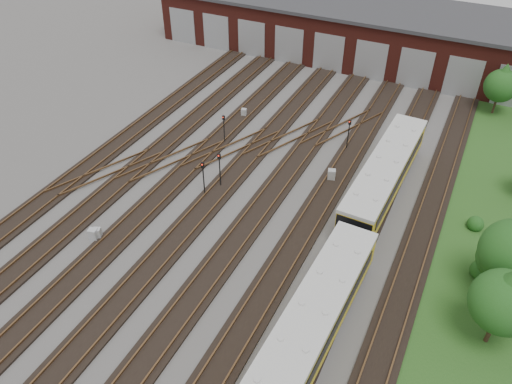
% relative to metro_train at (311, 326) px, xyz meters
% --- Properties ---
extents(ground, '(120.00, 120.00, 0.00)m').
position_rel_metro_train_xyz_m(ground, '(-10.00, 2.44, -1.92)').
color(ground, '#44423F').
rests_on(ground, ground).
extents(track_network, '(30.40, 70.00, 0.33)m').
position_rel_metro_train_xyz_m(track_network, '(-10.17, 3.03, -1.81)').
color(track_network, black).
rests_on(track_network, ground).
extents(maintenance_shed, '(51.00, 12.50, 6.35)m').
position_rel_metro_train_xyz_m(maintenance_shed, '(-10.01, 42.41, 1.28)').
color(maintenance_shed, '#541B15').
rests_on(maintenance_shed, ground).
extents(grass_verge, '(8.00, 55.00, 0.05)m').
position_rel_metro_train_xyz_m(grass_verge, '(9.00, 12.44, -1.89)').
color(grass_verge, '#1C4918').
rests_on(grass_verge, ground).
extents(metro_train, '(3.24, 47.10, 3.10)m').
position_rel_metro_train_xyz_m(metro_train, '(0.00, 0.00, 0.00)').
color(metro_train, black).
rests_on(metro_train, ground).
extents(signal_mast_0, '(0.24, 0.22, 2.92)m').
position_rel_metro_train_xyz_m(signal_mast_0, '(-15.21, 17.18, -0.06)').
color(signal_mast_0, black).
rests_on(signal_mast_0, ground).
extents(signal_mast_1, '(0.28, 0.26, 3.17)m').
position_rel_metro_train_xyz_m(signal_mast_1, '(-12.91, 9.68, 0.11)').
color(signal_mast_1, black).
rests_on(signal_mast_1, ground).
extents(signal_mast_2, '(0.26, 0.24, 3.27)m').
position_rel_metro_train_xyz_m(signal_mast_2, '(-12.26, 11.17, 0.16)').
color(signal_mast_2, black).
rests_on(signal_mast_2, ground).
extents(signal_mast_3, '(0.25, 0.24, 3.09)m').
position_rel_metro_train_xyz_m(signal_mast_3, '(-4.62, 21.20, 0.05)').
color(signal_mast_3, black).
rests_on(signal_mast_3, ground).
extents(relay_cabinet_0, '(0.68, 0.64, 0.91)m').
position_rel_metro_train_xyz_m(relay_cabinet_0, '(-17.28, 1.78, -1.46)').
color(relay_cabinet_0, '#A8ABAD').
rests_on(relay_cabinet_0, ground).
extents(relay_cabinet_1, '(0.59, 0.52, 0.85)m').
position_rel_metro_train_xyz_m(relay_cabinet_1, '(-15.89, 22.45, -1.49)').
color(relay_cabinet_1, '#A8ABAD').
rests_on(relay_cabinet_1, ground).
extents(relay_cabinet_2, '(0.71, 0.63, 1.00)m').
position_rel_metro_train_xyz_m(relay_cabinet_2, '(-17.41, 1.52, -1.42)').
color(relay_cabinet_2, '#A8ABAD').
rests_on(relay_cabinet_2, ground).
extents(relay_cabinet_3, '(0.77, 0.70, 1.05)m').
position_rel_metro_train_xyz_m(relay_cabinet_3, '(-4.31, 16.05, -1.39)').
color(relay_cabinet_3, '#A8ABAD').
rests_on(relay_cabinet_3, ground).
extents(relay_cabinet_4, '(0.58, 0.51, 0.87)m').
position_rel_metro_train_xyz_m(relay_cabinet_4, '(0.29, 20.51, -1.48)').
color(relay_cabinet_4, '#A8ABAD').
rests_on(relay_cabinet_4, ground).
extents(tree_0, '(3.27, 3.27, 5.42)m').
position_rel_metro_train_xyz_m(tree_0, '(6.74, 34.25, 1.57)').
color(tree_0, '#352518').
rests_on(tree_0, ground).
extents(tree_3, '(2.95, 2.95, 4.89)m').
position_rel_metro_train_xyz_m(tree_3, '(8.98, 9.31, 1.22)').
color(tree_3, '#352518').
rests_on(tree_3, ground).
extents(tree_4, '(3.77, 3.77, 6.25)m').
position_rel_metro_train_xyz_m(tree_4, '(9.30, 4.93, 2.10)').
color(tree_4, '#352518').
rests_on(tree_4, ground).
extents(bush_0, '(1.44, 1.44, 1.44)m').
position_rel_metro_train_xyz_m(bush_0, '(8.30, 10.24, -1.20)').
color(bush_0, '#1E4714').
rests_on(bush_0, ground).
extents(bush_1, '(1.21, 1.21, 1.21)m').
position_rel_metro_train_xyz_m(bush_1, '(7.38, 15.08, -1.31)').
color(bush_1, '#1E4714').
rests_on(bush_1, ground).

